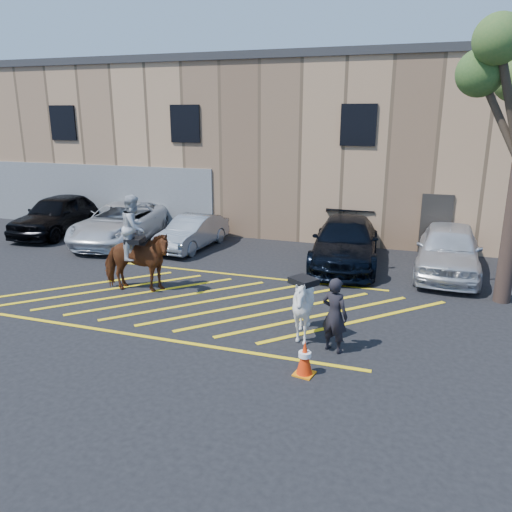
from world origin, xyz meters
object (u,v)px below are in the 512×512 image
(saddled_white, at_px, (303,307))
(mounted_bay, at_px, (136,253))
(car_blue_suv, at_px, (345,242))
(car_black_suv, at_px, (58,214))
(car_white_suv, at_px, (448,249))
(handler, at_px, (335,315))
(car_silver_sedan, at_px, (192,232))
(traffic_cone, at_px, (305,358))
(car_white_pickup, at_px, (121,223))

(saddled_white, bearing_deg, mounted_bay, 162.49)
(car_blue_suv, bearing_deg, saddled_white, -95.20)
(car_black_suv, bearing_deg, car_white_suv, -7.23)
(car_black_suv, height_order, handler, handler)
(car_black_suv, bearing_deg, saddled_white, -34.00)
(car_silver_sedan, bearing_deg, mounted_bay, -78.51)
(mounted_bay, distance_m, traffic_cone, 6.61)
(car_white_suv, distance_m, traffic_cone, 8.34)
(car_black_suv, height_order, car_white_suv, car_black_suv)
(car_black_suv, relative_size, car_white_pickup, 0.89)
(car_silver_sedan, bearing_deg, car_white_suv, 2.93)
(car_white_suv, bearing_deg, car_black_suv, 179.75)
(car_white_suv, relative_size, handler, 2.84)
(car_blue_suv, height_order, car_white_suv, car_white_suv)
(car_black_suv, relative_size, car_silver_sedan, 1.30)
(car_white_pickup, bearing_deg, car_blue_suv, -9.35)
(car_white_pickup, height_order, traffic_cone, car_white_pickup)
(car_white_pickup, height_order, mounted_bay, mounted_bay)
(car_white_suv, height_order, mounted_bay, mounted_bay)
(car_black_suv, bearing_deg, car_silver_sedan, -8.14)
(car_white_pickup, bearing_deg, car_silver_sedan, -8.45)
(car_blue_suv, height_order, saddled_white, saddled_white)
(traffic_cone, bearing_deg, car_black_suv, 146.36)
(car_white_suv, height_order, handler, handler)
(mounted_bay, relative_size, saddled_white, 1.47)
(handler, bearing_deg, car_white_pickup, -13.72)
(car_black_suv, xyz_separation_m, mounted_bay, (7.09, -5.31, 0.30))
(car_white_pickup, distance_m, saddled_white, 11.21)
(car_blue_suv, distance_m, handler, 6.73)
(car_black_suv, xyz_separation_m, car_white_suv, (15.71, -0.72, -0.03))
(mounted_bay, bearing_deg, saddled_white, -17.51)
(car_white_pickup, bearing_deg, mounted_bay, -60.67)
(mounted_bay, xyz_separation_m, traffic_cone, (5.72, -3.22, -0.78))
(car_white_pickup, relative_size, car_blue_suv, 1.04)
(saddled_white, height_order, traffic_cone, saddled_white)
(car_black_suv, distance_m, handler, 15.06)
(handler, xyz_separation_m, traffic_cone, (-0.36, -1.22, -0.48))
(car_silver_sedan, height_order, car_blue_suv, car_blue_suv)
(car_black_suv, xyz_separation_m, traffic_cone, (12.81, -8.52, -0.47))
(car_silver_sedan, distance_m, handler, 9.59)
(handler, height_order, saddled_white, handler)
(car_black_suv, bearing_deg, mounted_bay, -41.44)
(saddled_white, xyz_separation_m, traffic_cone, (0.41, -1.54, -0.44))
(car_silver_sedan, xyz_separation_m, mounted_bay, (0.57, -4.90, 0.52))
(car_blue_suv, bearing_deg, car_white_suv, -6.79)
(car_white_suv, distance_m, saddled_white, 7.08)
(handler, relative_size, saddled_white, 0.88)
(car_white_suv, bearing_deg, saddled_white, -115.46)
(car_white_pickup, xyz_separation_m, car_white_suv, (12.35, -0.36, 0.05))
(car_blue_suv, bearing_deg, mounted_bay, -143.81)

